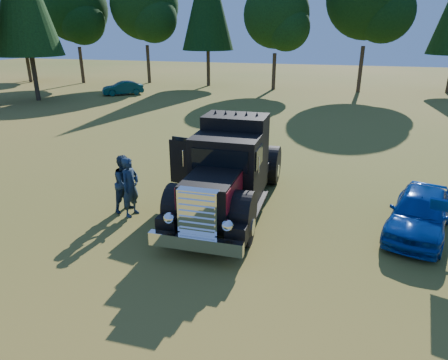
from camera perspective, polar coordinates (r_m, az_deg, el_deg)
ground at (r=11.90m, az=4.30°, el=-7.54°), size 120.00×120.00×0.00m
treeline at (r=38.05m, az=10.78°, el=23.44°), size 72.10×24.04×13.84m
diamond_t_truck at (r=12.85m, az=0.67°, el=0.97°), size 3.37×7.16×3.00m
hotrod_coupe at (r=12.91m, az=26.23°, el=-4.13°), size 2.59×4.33×1.89m
spectator_near at (r=12.93m, az=-13.23°, el=-0.97°), size 0.60×0.78×1.93m
spectator_far at (r=13.31m, az=-13.87°, el=-0.46°), size 0.96×1.09×1.90m
distant_teal_car at (r=38.05m, az=-14.25°, el=12.60°), size 3.62×3.15×1.18m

